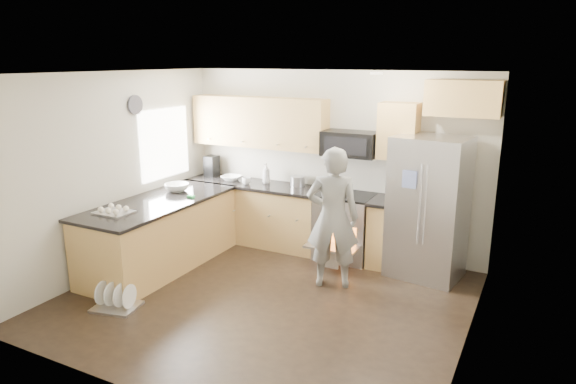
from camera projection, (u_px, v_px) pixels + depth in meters
The scene contains 8 objects.
ground at pixel (264, 300), 6.04m from camera, with size 4.50×4.50×0.00m, color black.
room_shell at pixel (260, 159), 5.64m from camera, with size 4.54×4.04×2.62m.
back_cabinet_run at pixel (288, 184), 7.56m from camera, with size 4.45×0.64×2.50m.
peninsula at pixel (160, 234), 6.91m from camera, with size 0.96×2.36×1.03m.
stove_range at pixel (346, 212), 7.17m from camera, with size 0.76×0.97×1.79m.
refrigerator at pixel (428, 208), 6.51m from camera, with size 0.98×0.81×1.82m.
person at pixel (333, 218), 6.22m from camera, with size 0.64×0.42×1.75m, color gray.
dish_rack at pixel (116, 301), 5.82m from camera, with size 0.56×0.48×0.30m.
Camera 1 is at (2.77, -4.78, 2.75)m, focal length 32.00 mm.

